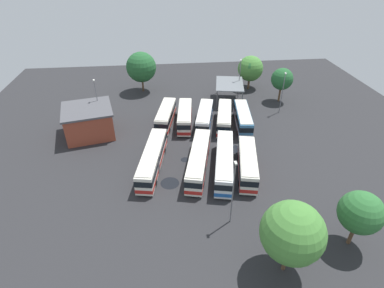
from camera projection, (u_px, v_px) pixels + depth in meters
name	position (u px, v px, depth m)	size (l,w,h in m)	color
ground_plane	(202.00, 145.00, 54.26)	(92.16, 92.16, 0.00)	#28282B
bus_row0_slot0	(247.00, 163.00, 46.57)	(11.45, 4.83, 3.46)	silver
bus_row0_slot1	(224.00, 161.00, 46.98)	(14.06, 5.38, 3.46)	silver
bus_row0_slot2	(199.00, 160.00, 47.38)	(14.05, 5.68, 3.46)	silver
bus_row0_slot4	(152.00, 159.00, 47.53)	(14.07, 5.02, 3.46)	silver
bus_row1_slot0	(243.00, 118.00, 58.84)	(11.20, 3.92, 3.46)	teal
bus_row1_slot1	(224.00, 118.00, 59.13)	(11.15, 4.86, 3.46)	silver
bus_row1_slot2	(205.00, 117.00, 59.21)	(11.00, 4.95, 3.46)	silver
bus_row1_slot3	(185.00, 116.00, 59.55)	(10.81, 3.78, 3.46)	silver
bus_row1_slot4	(166.00, 116.00, 59.82)	(10.82, 4.64, 3.46)	silver
depot_building	(89.00, 121.00, 56.14)	(10.42, 10.43, 5.35)	#99422D
maintenance_shelter	(230.00, 84.00, 67.70)	(9.81, 7.51, 4.31)	slate
lamp_post_mid_lot	(239.00, 78.00, 68.61)	(0.56, 0.28, 9.11)	slate
lamp_post_near_entrance	(283.00, 91.00, 62.46)	(0.56, 0.28, 8.77)	slate
lamp_post_by_building	(98.00, 101.00, 57.54)	(0.56, 0.28, 9.49)	slate
lamp_post_far_corner	(233.00, 191.00, 36.28)	(0.56, 0.28, 9.47)	slate
tree_south_edge	(282.00, 79.00, 67.03)	(4.82, 4.82, 7.71)	brown
tree_northwest	(250.00, 68.00, 73.16)	(4.40, 4.40, 7.54)	brown
tree_northeast	(141.00, 67.00, 71.47)	(7.06, 7.06, 9.57)	brown
tree_north_edge	(292.00, 233.00, 30.16)	(6.54, 6.54, 9.08)	brown
tree_west_edge	(361.00, 213.00, 33.50)	(4.92, 4.92, 7.52)	brown
tree_east_edge	(250.00, 69.00, 73.99)	(6.13, 6.13, 7.99)	brown
puddle_between_rows	(246.00, 115.00, 63.96)	(2.50, 2.50, 0.01)	black
puddle_centre_drain	(170.00, 183.00, 45.42)	(2.83, 2.83, 0.01)	black
puddle_front_lane	(233.00, 149.00, 53.21)	(2.60, 2.60, 0.01)	black
puddle_back_corner	(185.00, 160.00, 50.46)	(1.42, 1.42, 0.01)	black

